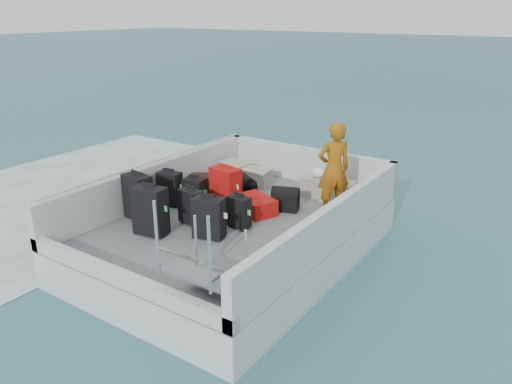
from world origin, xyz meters
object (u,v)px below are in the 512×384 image
suitcase_6 (209,218)px  crate_3 (337,192)px  suitcase_5 (226,188)px  crate_2 (318,187)px  suitcase_0 (138,197)px  suitcase_3 (150,211)px  suitcase_4 (191,207)px  suitcase_1 (170,189)px  suitcase_7 (239,212)px  suitcase_8 (255,205)px  crate_0 (236,171)px  crate_1 (256,178)px  passenger (334,169)px  suitcase_2 (194,193)px

suitcase_6 → crate_3: (0.92, 2.50, -0.15)m
suitcase_5 → crate_2: bearing=61.5°
suitcase_0 → crate_2: size_ratio=1.40×
suitcase_3 → suitcase_4: (0.24, 0.65, -0.09)m
suitcase_5 → crate_3: 2.02m
suitcase_1 → crate_2: size_ratio=1.11×
suitcase_7 → crate_2: bearing=88.2°
suitcase_7 → crate_3: (0.77, 1.95, -0.09)m
suitcase_8 → suitcase_5: bearing=120.2°
suitcase_3 → suitcase_6: (0.81, 0.41, -0.06)m
crate_2 → crate_3: 0.42m
suitcase_4 → suitcase_3: bearing=-101.6°
suitcase_6 → crate_0: 2.78m
suitcase_7 → suitcase_4: bearing=-148.5°
suitcase_6 → suitcase_7: (0.15, 0.55, -0.06)m
suitcase_0 → suitcase_1: size_ratio=1.26×
suitcase_5 → crate_1: size_ratio=1.39×
suitcase_6 → crate_2: (0.51, 2.56, -0.15)m
crate_2 → passenger: bearing=-47.1°
suitcase_1 → crate_2: (1.93, 1.89, -0.14)m
crate_0 → crate_3: (2.23, 0.05, 0.00)m
suitcase_0 → crate_1: 2.57m
suitcase_6 → suitcase_8: bearing=73.5°
suitcase_0 → suitcase_4: bearing=31.2°
suitcase_8 → suitcase_6: bearing=-157.7°
suitcase_8 → crate_0: (-1.32, 1.23, 0.03)m
crate_1 → suitcase_5: bearing=-81.0°
suitcase_0 → suitcase_7: bearing=31.9°
suitcase_5 → passenger: bearing=33.1°
crate_3 → crate_1: bearing=-176.1°
suitcase_1 → passenger: passenger is taller
suitcase_4 → crate_2: (1.07, 2.31, -0.13)m
suitcase_7 → crate_0: suitcase_7 is taller
suitcase_0 → crate_3: (2.33, 2.59, -0.21)m
suitcase_0 → suitcase_6: size_ratio=1.20×
suitcase_7 → passenger: bearing=63.0°
suitcase_0 → suitcase_5: (0.84, 1.24, -0.03)m
suitcase_0 → suitcase_2: size_ratio=1.44×
suitcase_7 → passenger: size_ratio=0.33×
suitcase_7 → suitcase_1: bearing=-175.8°
crate_1 → crate_2: size_ratio=0.93×
suitcase_5 → suitcase_6: size_ratio=1.11×
suitcase_3 → crate_3: bearing=51.3°
suitcase_5 → suitcase_4: bearing=-81.8°
suitcase_5 → passenger: passenger is taller
suitcase_1 → suitcase_5: size_ratio=0.86×
suitcase_7 → crate_1: size_ratio=1.02×
suitcase_2 → suitcase_5: size_ratio=0.75×
crate_2 → suitcase_8: bearing=-109.9°
suitcase_2 → crate_0: 1.67m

